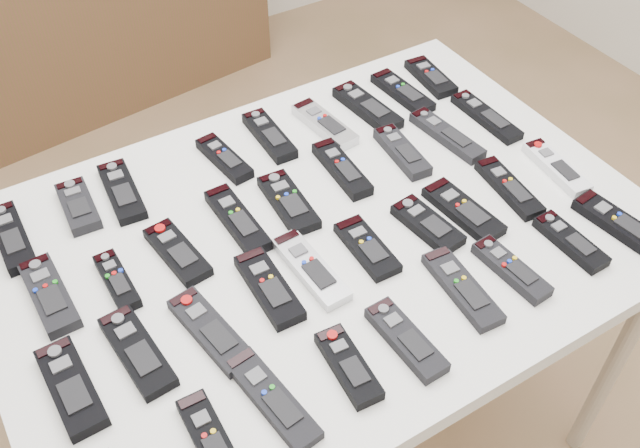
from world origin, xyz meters
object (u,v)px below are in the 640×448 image
remote_13 (288,202)px  remote_31 (348,366)px  remote_2 (122,191)px  remote_33 (462,288)px  sideboard (94,19)px  remote_27 (556,167)px  remote_35 (571,242)px  remote_7 (402,92)px  remote_3 (224,158)px  remote_24 (428,225)px  remote_5 (325,124)px  remote_25 (463,211)px  remote_30 (272,399)px  remote_12 (237,220)px  remote_11 (177,252)px  remote_10 (117,281)px  table (320,252)px  remote_21 (269,288)px  remote_6 (367,107)px  remote_15 (402,152)px  remote_9 (49,295)px  remote_20 (211,331)px  remote_1 (78,206)px  remote_26 (509,188)px  remote_34 (511,269)px  remote_4 (269,136)px  remote_0 (12,238)px  remote_19 (137,351)px  remote_17 (486,117)px  remote_14 (342,169)px  remote_8 (431,77)px  remote_23 (367,248)px

remote_13 → remote_31: same height
remote_2 → remote_33: size_ratio=0.96×
sideboard → remote_27: bearing=-83.3°
remote_35 → remote_7: bearing=87.5°
remote_3 → remote_24: size_ratio=1.06×
remote_5 → remote_25: size_ratio=1.01×
remote_30 → remote_12: bearing=64.0°
remote_3 → remote_11: 0.28m
remote_11 → remote_33: same height
sideboard → remote_30: bearing=-105.2°
remote_25 → remote_33: bearing=-134.9°
remote_5 → remote_10: 0.59m
table → remote_35: (0.38, -0.28, 0.07)m
remote_21 → remote_30: (-0.10, -0.20, -0.00)m
remote_6 → remote_13: (-0.31, -0.18, -0.00)m
remote_7 → remote_15: bearing=-130.2°
remote_6 → remote_9: (-0.78, -0.17, 0.00)m
remote_13 → remote_35: (0.40, -0.37, -0.00)m
remote_5 → remote_20: size_ratio=0.95×
remote_1 → remote_35: remote_1 is taller
remote_20 → remote_33: 0.45m
table → remote_26: (0.39, -0.10, 0.07)m
remote_15 → remote_7: bearing=59.0°
remote_26 → remote_34: bearing=-124.7°
remote_7 → remote_4: bearing=173.2°
remote_10 → remote_0: bearing=122.7°
remote_5 → remote_19: size_ratio=0.98×
remote_17 → remote_31: 0.74m
remote_14 → remote_30: remote_14 is taller
remote_1 → remote_24: (0.56, -0.40, -0.00)m
remote_9 → remote_30: remote_9 is taller
remote_4 → remote_9: same height
remote_13 → remote_3: bearing=108.5°
remote_9 → remote_20: 0.30m
sideboard → remote_20: remote_20 is taller
remote_12 → remote_21: bearing=-99.5°
remote_1 → remote_21: (0.22, -0.38, 0.00)m
remote_8 → remote_30: size_ratio=0.80×
remote_11 → remote_2: bearing=91.3°
remote_9 → remote_26: 0.90m
remote_0 → remote_6: size_ratio=0.94×
remote_14 → remote_31: size_ratio=1.20×
remote_19 → remote_27: (0.92, -0.02, -0.00)m
remote_4 → remote_20: (-0.33, -0.41, -0.00)m
remote_15 → remote_27: size_ratio=0.96×
remote_33 → remote_0: bearing=144.8°
remote_9 → remote_15: bearing=-1.5°
remote_7 → remote_26: size_ratio=1.01×
remote_23 → remote_25: 0.22m
remote_5 → remote_27: 0.51m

